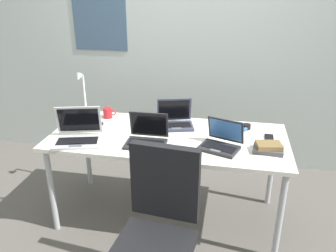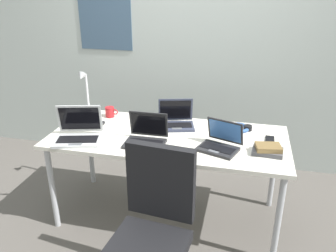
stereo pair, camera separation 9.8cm
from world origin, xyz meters
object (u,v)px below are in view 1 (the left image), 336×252
Objects in this scene: laptop_front_left at (175,121)px; laptop_mid_desk at (78,135)px; book_stack at (268,148)px; cell_phone at (269,138)px; laptop_far_corner at (147,138)px; laptop_front_right at (221,142)px; computer_mouse at (99,124)px; headphones at (237,126)px; office_chair at (157,245)px; desk_lamp at (83,94)px; coffee_mug at (108,113)px.

laptop_mid_desk is at bearing -147.27° from laptop_front_left.
laptop_mid_desk is 1.80× the size of book_stack.
laptop_far_corner is at bearing -162.10° from cell_phone.
computer_mouse is (-1.00, 0.20, -0.02)m from laptop_front_right.
computer_mouse is 1.12m from headphones.
office_chair is (-0.67, -0.89, -0.35)m from cell_phone.
office_chair is (-0.32, -0.67, -0.38)m from laptop_front_right.
laptop_front_right is 1.51× the size of book_stack.
laptop_front_right is 1.04m from laptop_mid_desk.
desk_lamp is 1.50m from office_chair.
laptop_front_left reaches higher than laptop_front_right.
laptop_front_left is at bearing 139.46° from laptop_front_right.
office_chair reaches higher than laptop_front_right.
laptop_front_left is 2.43× the size of cell_phone.
book_stack is (0.33, 0.00, -0.01)m from laptop_front_right.
laptop_far_corner is at bearing -33.04° from desk_lamp.
laptop_far_corner is 0.78m from office_chair.
desk_lamp is 0.41× the size of office_chair.
cell_phone is 1.35m from coffee_mug.
desk_lamp is 1.22× the size of laptop_front_right.
book_stack reaches higher than headphones.
office_chair is (0.07, -1.00, -0.39)m from laptop_front_left.
laptop_front_left reaches higher than cell_phone.
laptop_front_right is at bearing -106.39° from headphones.
laptop_mid_desk is at bearing -176.22° from book_stack.
laptop_far_corner is 2.58× the size of coffee_mug.
headphones is at bearing -1.13° from coffee_mug.
laptop_mid_desk is at bearing -173.28° from laptop_far_corner.
laptop_mid_desk is 2.88× the size of cell_phone.
office_chair is at bearing -112.41° from headphones.
computer_mouse is at bearing 153.40° from laptop_far_corner.
book_stack is at bearing -16.91° from coffee_mug.
office_chair is (0.68, -0.87, -0.36)m from computer_mouse.
laptop_front_right reaches higher than computer_mouse.
laptop_front_left reaches higher than book_stack.
cell_phone is 1.20× the size of coffee_mug.
laptop_front_left is at bearing 41.14° from computer_mouse.
office_chair reaches higher than headphones.
headphones reaches higher than computer_mouse.
office_chair is at bearing -86.25° from laptop_front_left.
coffee_mug is 0.12× the size of office_chair.
laptop_front_right reaches higher than book_stack.
desk_lamp reaches higher than laptop_mid_desk.
laptop_front_left reaches higher than coffee_mug.
office_chair reaches higher than laptop_front_left.
coffee_mug is at bearing 163.09° from book_stack.
laptop_front_left is 2.92× the size of coffee_mug.
computer_mouse is at bearing 171.36° from book_stack.
laptop_far_corner is at bearing 2.61° from computer_mouse.
laptop_mid_desk is at bearing -71.42° from desk_lamp.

